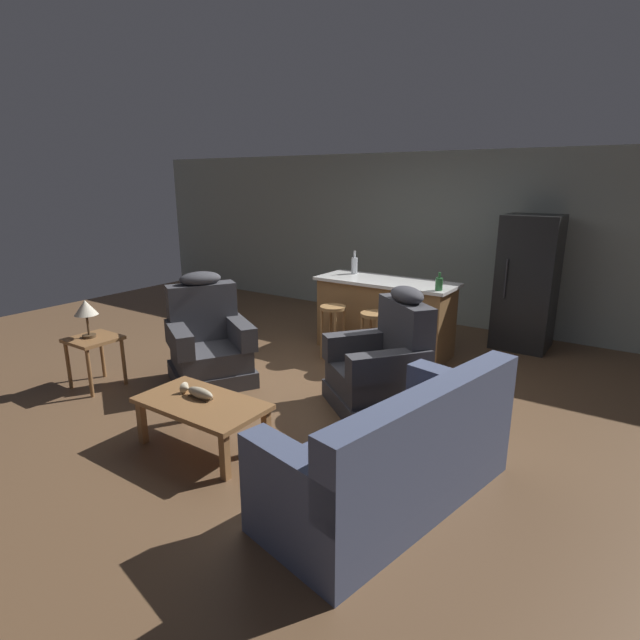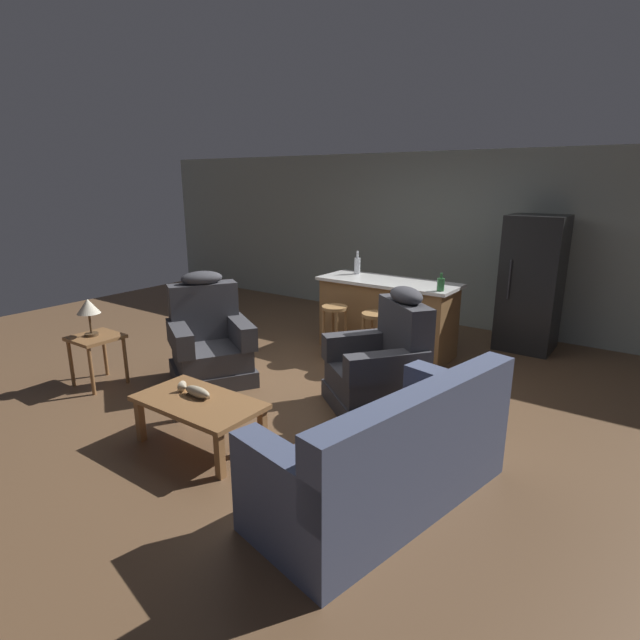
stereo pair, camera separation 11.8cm
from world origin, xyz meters
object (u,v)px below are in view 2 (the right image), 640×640
at_px(end_table, 96,345).
at_px(table_lamp, 88,308).
at_px(fish_figurine, 195,391).
at_px(recliner_near_lamp, 209,343).
at_px(couch, 389,460).
at_px(bar_stool_left, 335,322).
at_px(bottle_tall_green, 357,265).
at_px(bottle_short_amber, 441,284).
at_px(refrigerator, 531,284).
at_px(kitchen_island, 387,316).
at_px(recliner_near_island, 383,366).
at_px(bar_stool_right, 375,330).
at_px(coffee_table, 199,406).

distance_m(end_table, table_lamp, 0.41).
xyz_separation_m(fish_figurine, recliner_near_lamp, (-0.98, 1.05, -0.04)).
bearing_deg(fish_figurine, couch, 6.01).
height_order(bar_stool_left, bottle_tall_green, bottle_tall_green).
distance_m(recliner_near_lamp, table_lamp, 1.32).
bearing_deg(end_table, bottle_short_amber, 42.96).
relative_size(couch, refrigerator, 1.16).
height_order(table_lamp, kitchen_island, table_lamp).
height_order(recliner_near_island, bar_stool_right, recliner_near_island).
distance_m(fish_figurine, couch, 1.76).
distance_m(kitchen_island, refrigerator, 1.93).
height_order(recliner_near_lamp, refrigerator, refrigerator).
height_order(recliner_near_lamp, kitchen_island, recliner_near_lamp).
height_order(bottle_tall_green, bottle_short_amber, bottle_tall_green).
bearing_deg(table_lamp, coffee_table, -6.82).
height_order(recliner_near_lamp, bar_stool_left, recliner_near_lamp).
relative_size(recliner_near_lamp, recliner_near_island, 1.00).
relative_size(coffee_table, bottle_short_amber, 5.27).
xyz_separation_m(table_lamp, bottle_short_amber, (2.85, 2.64, 0.16)).
relative_size(fish_figurine, kitchen_island, 0.19).
height_order(couch, bottle_short_amber, bottle_short_amber).
bearing_deg(recliner_near_lamp, end_table, -104.97).
bearing_deg(kitchen_island, bottle_short_amber, -14.95).
relative_size(recliner_near_island, bottle_short_amber, 5.75).
bearing_deg(bar_stool_left, bar_stool_right, 0.00).
bearing_deg(refrigerator, couch, -88.60).
height_order(bar_stool_left, bar_stool_right, same).
relative_size(coffee_table, recliner_near_lamp, 0.92).
height_order(kitchen_island, bottle_tall_green, bottle_tall_green).
distance_m(coffee_table, couch, 1.68).
height_order(coffee_table, refrigerator, refrigerator).
relative_size(fish_figurine, recliner_near_lamp, 0.28).
bearing_deg(coffee_table, table_lamp, 173.18).
relative_size(couch, bar_stool_right, 2.99).
bearing_deg(bottle_tall_green, couch, -54.88).
distance_m(couch, table_lamp, 3.66).
bearing_deg(end_table, couch, -0.41).
height_order(bar_stool_right, bottle_short_amber, bottle_short_amber).
height_order(coffee_table, table_lamp, table_lamp).
relative_size(fish_figurine, refrigerator, 0.19).
distance_m(couch, bar_stool_right, 2.63).
relative_size(coffee_table, couch, 0.54).
relative_size(fish_figurine, bar_stool_right, 0.50).
xyz_separation_m(couch, bar_stool_right, (-1.38, 2.23, 0.13)).
bearing_deg(recliner_near_island, refrigerator, -156.62).
xyz_separation_m(refrigerator, bottle_tall_green, (-2.03, -1.04, 0.19)).
xyz_separation_m(recliner_near_island, bar_stool_right, (-0.59, 0.88, 0.05)).
distance_m(recliner_near_lamp, bar_stool_left, 1.57).
bearing_deg(bottle_short_amber, bottle_tall_green, 164.62).
distance_m(end_table, bottle_short_amber, 3.89).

